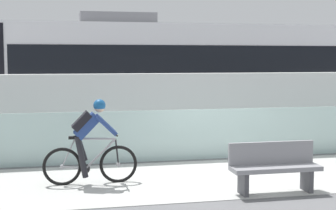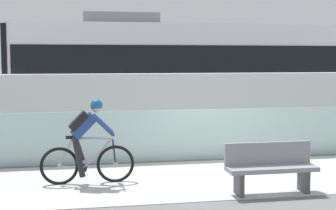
# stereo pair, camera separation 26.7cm
# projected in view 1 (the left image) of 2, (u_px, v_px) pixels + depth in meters

# --- Properties ---
(ground_plane) EXTENTS (200.00, 200.00, 0.00)m
(ground_plane) POSITION_uv_depth(u_px,v_px,m) (233.00, 177.00, 10.09)
(ground_plane) COLOR slate
(bike_path_deck) EXTENTS (32.00, 3.20, 0.01)m
(bike_path_deck) POSITION_uv_depth(u_px,v_px,m) (233.00, 176.00, 10.08)
(bike_path_deck) COLOR beige
(bike_path_deck) RESTS_ON ground
(glass_parapet) EXTENTS (32.00, 0.05, 1.18)m
(glass_parapet) POSITION_uv_depth(u_px,v_px,m) (207.00, 134.00, 11.83)
(glass_parapet) COLOR silver
(glass_parapet) RESTS_ON ground
(concrete_barrier_wall) EXTENTS (32.00, 0.36, 1.97)m
(concrete_barrier_wall) POSITION_uv_depth(u_px,v_px,m) (188.00, 110.00, 13.55)
(concrete_barrier_wall) COLOR white
(concrete_barrier_wall) RESTS_ON ground
(tram_rail_near) EXTENTS (32.00, 0.08, 0.01)m
(tram_rail_near) POSITION_uv_depth(u_px,v_px,m) (168.00, 133.00, 16.05)
(tram_rail_near) COLOR #595654
(tram_rail_near) RESTS_ON ground
(tram_rail_far) EXTENTS (32.00, 0.08, 0.01)m
(tram_rail_far) POSITION_uv_depth(u_px,v_px,m) (159.00, 127.00, 17.45)
(tram_rail_far) COLOR #595654
(tram_rail_far) RESTS_ON ground
(tram) EXTENTS (11.06, 2.54, 3.81)m
(tram) POSITION_uv_depth(u_px,v_px,m) (177.00, 73.00, 16.67)
(tram) COLOR silver
(tram) RESTS_ON ground
(cyclist_on_bike) EXTENTS (1.77, 0.58, 1.61)m
(cyclist_on_bike) POSITION_uv_depth(u_px,v_px,m) (90.00, 142.00, 9.41)
(cyclist_on_bike) COLOR black
(cyclist_on_bike) RESTS_ON ground
(bench) EXTENTS (1.60, 0.45, 0.89)m
(bench) POSITION_uv_depth(u_px,v_px,m) (274.00, 166.00, 8.86)
(bench) COLOR gray
(bench) RESTS_ON ground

